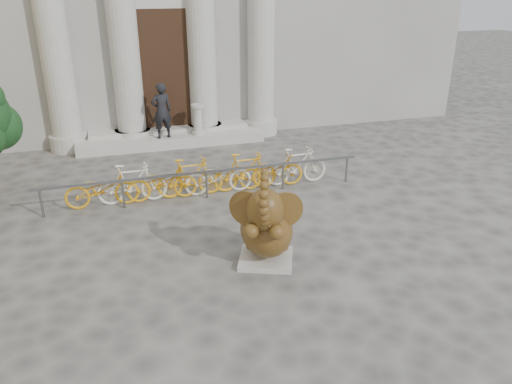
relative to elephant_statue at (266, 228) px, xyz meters
name	(u,v)px	position (x,y,z in m)	size (l,w,h in m)	color
ground	(253,310)	(-0.68, -1.40, -0.73)	(80.00, 80.00, 0.00)	#474442
entrance_steps	(172,139)	(-0.68, 8.00, -0.55)	(6.00, 1.20, 0.36)	#A8A59E
elephant_statue	(266,228)	(0.00, 0.00, 0.00)	(1.36, 1.60, 2.02)	#A8A59E
bike_rack	(204,176)	(-0.48, 3.58, -0.23)	(8.00, 0.53, 1.00)	slate
pedestrian	(162,111)	(-0.97, 7.65, 0.50)	(0.64, 0.42, 1.75)	black
balustrade_post	(198,121)	(0.17, 7.70, 0.08)	(0.40, 0.40, 0.99)	#A8A59E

